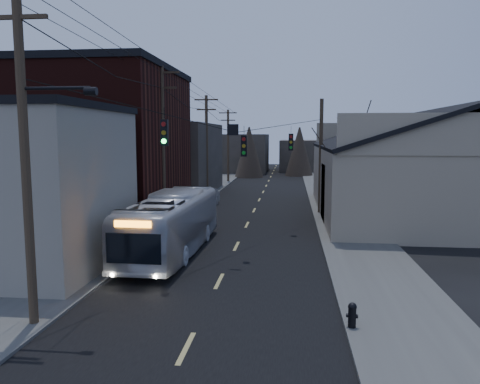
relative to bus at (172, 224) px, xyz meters
name	(u,v)px	position (x,y,z in m)	size (l,w,h in m)	color
road_surface	(258,203)	(3.00, 17.81, -1.49)	(9.00, 110.00, 0.02)	black
sidewalk_left	(184,201)	(-3.50, 17.81, -1.44)	(4.00, 110.00, 0.12)	#474744
sidewalk_right	(334,204)	(9.50, 17.81, -1.44)	(4.00, 110.00, 0.12)	#474744
building_clapboard	(18,190)	(-6.00, -3.19, 2.00)	(8.00, 8.00, 7.00)	gray
building_brick	(98,148)	(-7.00, 7.81, 3.50)	(10.00, 12.00, 10.00)	black
building_left_far	(168,159)	(-6.50, 23.81, 2.00)	(9.00, 14.00, 7.00)	#342F2A
warehouse	(432,179)	(16.00, 12.81, 1.20)	(16.16, 20.60, 7.73)	gray
building_far_left	(236,153)	(-3.00, 52.81, 1.50)	(10.00, 12.00, 6.00)	#342F2A
building_far_right	(316,155)	(10.00, 57.81, 1.00)	(12.00, 14.00, 5.00)	#342F2A
bare_tree	(349,171)	(9.50, 7.81, 2.10)	(0.40, 0.40, 7.20)	black
utility_lines	(210,147)	(-0.11, 11.95, 3.45)	(11.24, 45.28, 10.50)	#382B1E
bus	(172,224)	(0.00, 0.00, 0.00)	(2.52, 10.78, 3.00)	#B3B6C0
parked_car	(203,198)	(-1.30, 14.92, -0.74)	(1.62, 4.63, 1.53)	#929399
fire_hydrant	(352,314)	(7.70, -8.49, -0.97)	(0.37, 0.26, 0.76)	black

